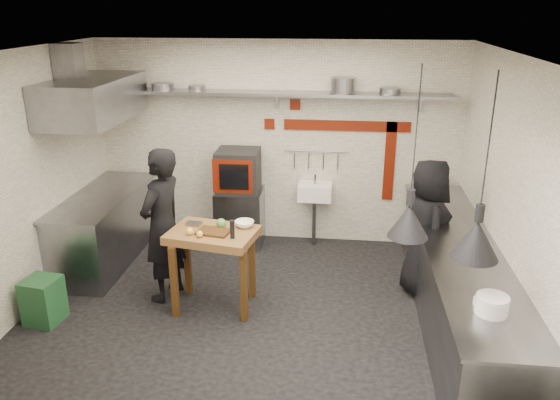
# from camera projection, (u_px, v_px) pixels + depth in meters

# --- Properties ---
(floor) EXTENTS (5.00, 5.00, 0.00)m
(floor) POSITION_uv_depth(u_px,v_px,m) (254.00, 312.00, 6.08)
(floor) COLOR black
(floor) RESTS_ON ground
(ceiling) EXTENTS (5.00, 5.00, 0.00)m
(ceiling) POSITION_uv_depth(u_px,v_px,m) (250.00, 53.00, 5.12)
(ceiling) COLOR beige
(ceiling) RESTS_ON floor
(wall_back) EXTENTS (5.00, 0.04, 2.80)m
(wall_back) POSITION_uv_depth(u_px,v_px,m) (277.00, 144.00, 7.56)
(wall_back) COLOR white
(wall_back) RESTS_ON floor
(wall_front) EXTENTS (5.00, 0.04, 2.80)m
(wall_front) POSITION_uv_depth(u_px,v_px,m) (201.00, 296.00, 3.64)
(wall_front) COLOR white
(wall_front) RESTS_ON floor
(wall_left) EXTENTS (0.04, 4.20, 2.80)m
(wall_left) POSITION_uv_depth(u_px,v_px,m) (23.00, 184.00, 5.87)
(wall_left) COLOR white
(wall_left) RESTS_ON floor
(wall_right) EXTENTS (0.04, 4.20, 2.80)m
(wall_right) POSITION_uv_depth(u_px,v_px,m) (505.00, 203.00, 5.33)
(wall_right) COLOR white
(wall_right) RESTS_ON floor
(red_band_horiz) EXTENTS (1.70, 0.02, 0.14)m
(red_band_horiz) POSITION_uv_depth(u_px,v_px,m) (347.00, 126.00, 7.34)
(red_band_horiz) COLOR #601507
(red_band_horiz) RESTS_ON wall_back
(red_band_vert) EXTENTS (0.14, 0.02, 1.10)m
(red_band_vert) POSITION_uv_depth(u_px,v_px,m) (389.00, 162.00, 7.44)
(red_band_vert) COLOR #601507
(red_band_vert) RESTS_ON wall_back
(red_tile_a) EXTENTS (0.14, 0.02, 0.14)m
(red_tile_a) POSITION_uv_depth(u_px,v_px,m) (295.00, 105.00, 7.33)
(red_tile_a) COLOR #601507
(red_tile_a) RESTS_ON wall_back
(red_tile_b) EXTENTS (0.14, 0.02, 0.14)m
(red_tile_b) POSITION_uv_depth(u_px,v_px,m) (270.00, 124.00, 7.46)
(red_tile_b) COLOR #601507
(red_tile_b) RESTS_ON wall_back
(back_shelf) EXTENTS (4.60, 0.34, 0.04)m
(back_shelf) POSITION_uv_depth(u_px,v_px,m) (275.00, 94.00, 7.15)
(back_shelf) COLOR slate
(back_shelf) RESTS_ON wall_back
(shelf_bracket_left) EXTENTS (0.04, 0.06, 0.24)m
(shelf_bracket_left) POSITION_uv_depth(u_px,v_px,m) (140.00, 97.00, 7.53)
(shelf_bracket_left) COLOR slate
(shelf_bracket_left) RESTS_ON wall_back
(shelf_bracket_mid) EXTENTS (0.04, 0.06, 0.24)m
(shelf_bracket_mid) POSITION_uv_depth(u_px,v_px,m) (277.00, 99.00, 7.32)
(shelf_bracket_mid) COLOR slate
(shelf_bracket_mid) RESTS_ON wall_back
(shelf_bracket_right) EXTENTS (0.04, 0.06, 0.24)m
(shelf_bracket_right) POSITION_uv_depth(u_px,v_px,m) (421.00, 102.00, 7.11)
(shelf_bracket_right) COLOR slate
(shelf_bracket_right) RESTS_ON wall_back
(pan_far_left) EXTENTS (0.35, 0.35, 0.09)m
(pan_far_left) POSITION_uv_depth(u_px,v_px,m) (163.00, 87.00, 7.29)
(pan_far_left) COLOR slate
(pan_far_left) RESTS_ON back_shelf
(pan_mid_left) EXTENTS (0.24, 0.24, 0.07)m
(pan_mid_left) POSITION_uv_depth(u_px,v_px,m) (197.00, 88.00, 7.24)
(pan_mid_left) COLOR slate
(pan_mid_left) RESTS_ON back_shelf
(stock_pot) EXTENTS (0.31, 0.31, 0.20)m
(stock_pot) POSITION_uv_depth(u_px,v_px,m) (343.00, 85.00, 7.01)
(stock_pot) COLOR slate
(stock_pot) RESTS_ON back_shelf
(pan_right) EXTENTS (0.29, 0.29, 0.08)m
(pan_right) POSITION_uv_depth(u_px,v_px,m) (390.00, 91.00, 6.96)
(pan_right) COLOR slate
(pan_right) RESTS_ON back_shelf
(oven_stand) EXTENTS (0.65, 0.59, 0.80)m
(oven_stand) POSITION_uv_depth(u_px,v_px,m) (240.00, 217.00, 7.69)
(oven_stand) COLOR slate
(oven_stand) RESTS_ON floor
(combi_oven) EXTENTS (0.58, 0.54, 0.58)m
(combi_oven) POSITION_uv_depth(u_px,v_px,m) (238.00, 171.00, 7.40)
(combi_oven) COLOR black
(combi_oven) RESTS_ON oven_stand
(oven_door) EXTENTS (0.53, 0.04, 0.46)m
(oven_door) POSITION_uv_depth(u_px,v_px,m) (233.00, 176.00, 7.17)
(oven_door) COLOR #601507
(oven_door) RESTS_ON combi_oven
(oven_glass) EXTENTS (0.39, 0.02, 0.34)m
(oven_glass) POSITION_uv_depth(u_px,v_px,m) (234.00, 177.00, 7.15)
(oven_glass) COLOR black
(oven_glass) RESTS_ON oven_door
(hand_sink) EXTENTS (0.46, 0.34, 0.22)m
(hand_sink) POSITION_uv_depth(u_px,v_px,m) (315.00, 192.00, 7.54)
(hand_sink) COLOR white
(hand_sink) RESTS_ON wall_back
(sink_tap) EXTENTS (0.03, 0.03, 0.14)m
(sink_tap) POSITION_uv_depth(u_px,v_px,m) (315.00, 179.00, 7.48)
(sink_tap) COLOR slate
(sink_tap) RESTS_ON hand_sink
(sink_drain) EXTENTS (0.06, 0.06, 0.66)m
(sink_drain) POSITION_uv_depth(u_px,v_px,m) (314.00, 222.00, 7.66)
(sink_drain) COLOR slate
(sink_drain) RESTS_ON floor
(utensil_rail) EXTENTS (0.90, 0.02, 0.02)m
(utensil_rail) POSITION_uv_depth(u_px,v_px,m) (316.00, 151.00, 7.49)
(utensil_rail) COLOR slate
(utensil_rail) RESTS_ON wall_back
(counter_right) EXTENTS (0.70, 3.80, 0.90)m
(counter_right) POSITION_uv_depth(u_px,v_px,m) (457.00, 287.00, 5.69)
(counter_right) COLOR slate
(counter_right) RESTS_ON floor
(counter_right_top) EXTENTS (0.76, 3.90, 0.03)m
(counter_right_top) POSITION_uv_depth(u_px,v_px,m) (462.00, 246.00, 5.53)
(counter_right_top) COLOR slate
(counter_right_top) RESTS_ON counter_right
(plate_stack) EXTENTS (0.30, 0.30, 0.15)m
(plate_stack) POSITION_uv_depth(u_px,v_px,m) (492.00, 305.00, 4.28)
(plate_stack) COLOR white
(plate_stack) RESTS_ON counter_right_top
(small_bowl_right) EXTENTS (0.23, 0.23, 0.05)m
(small_bowl_right) POSITION_uv_depth(u_px,v_px,m) (485.00, 302.00, 4.42)
(small_bowl_right) COLOR white
(small_bowl_right) RESTS_ON counter_right_top
(counter_left) EXTENTS (0.70, 1.90, 0.90)m
(counter_left) POSITION_uv_depth(u_px,v_px,m) (105.00, 229.00, 7.14)
(counter_left) COLOR slate
(counter_left) RESTS_ON floor
(counter_left_top) EXTENTS (0.76, 2.00, 0.03)m
(counter_left_top) POSITION_uv_depth(u_px,v_px,m) (101.00, 196.00, 6.98)
(counter_left_top) COLOR slate
(counter_left_top) RESTS_ON counter_left
(extractor_hood) EXTENTS (0.78, 1.60, 0.50)m
(extractor_hood) POSITION_uv_depth(u_px,v_px,m) (93.00, 99.00, 6.55)
(extractor_hood) COLOR slate
(extractor_hood) RESTS_ON ceiling
(hood_duct) EXTENTS (0.28, 0.28, 0.50)m
(hood_duct) POSITION_uv_depth(u_px,v_px,m) (69.00, 65.00, 6.44)
(hood_duct) COLOR slate
(hood_duct) RESTS_ON ceiling
(green_bin) EXTENTS (0.39, 0.39, 0.50)m
(green_bin) POSITION_uv_depth(u_px,v_px,m) (43.00, 300.00, 5.82)
(green_bin) COLOR #1D4E2A
(green_bin) RESTS_ON floor
(prep_table) EXTENTS (1.02, 0.79, 0.92)m
(prep_table) POSITION_uv_depth(u_px,v_px,m) (214.00, 269.00, 6.04)
(prep_table) COLOR olive
(prep_table) RESTS_ON floor
(cutting_board) EXTENTS (0.38, 0.30, 0.02)m
(cutting_board) POSITION_uv_depth(u_px,v_px,m) (214.00, 232.00, 5.84)
(cutting_board) COLOR #482C11
(cutting_board) RESTS_ON prep_table
(pepper_mill) EXTENTS (0.06, 0.06, 0.20)m
(pepper_mill) POSITION_uv_depth(u_px,v_px,m) (232.00, 229.00, 5.67)
(pepper_mill) COLOR black
(pepper_mill) RESTS_ON prep_table
(lemon_a) EXTENTS (0.10, 0.10, 0.08)m
(lemon_a) POSITION_uv_depth(u_px,v_px,m) (190.00, 231.00, 5.78)
(lemon_a) COLOR yellow
(lemon_a) RESTS_ON prep_table
(lemon_b) EXTENTS (0.09, 0.09, 0.07)m
(lemon_b) POSITION_uv_depth(u_px,v_px,m) (200.00, 234.00, 5.72)
(lemon_b) COLOR yellow
(lemon_b) RESTS_ON prep_table
(veg_ball) EXTENTS (0.14, 0.14, 0.11)m
(veg_ball) POSITION_uv_depth(u_px,v_px,m) (221.00, 223.00, 5.96)
(veg_ball) COLOR #51943F
(veg_ball) RESTS_ON prep_table
(steel_tray) EXTENTS (0.18, 0.13, 0.03)m
(steel_tray) POSITION_uv_depth(u_px,v_px,m) (194.00, 224.00, 6.05)
(steel_tray) COLOR slate
(steel_tray) RESTS_ON prep_table
(bowl) EXTENTS (0.25, 0.25, 0.07)m
(bowl) POSITION_uv_depth(u_px,v_px,m) (244.00, 224.00, 5.99)
(bowl) COLOR white
(bowl) RESTS_ON prep_table
(heat_lamp_near) EXTENTS (0.47, 0.47, 1.46)m
(heat_lamp_near) POSITION_uv_depth(u_px,v_px,m) (414.00, 155.00, 4.46)
(heat_lamp_near) COLOR black
(heat_lamp_near) RESTS_ON ceiling
(heat_lamp_far) EXTENTS (0.39, 0.39, 1.46)m
(heat_lamp_far) POSITION_uv_depth(u_px,v_px,m) (486.00, 169.00, 4.07)
(heat_lamp_far) COLOR black
(heat_lamp_far) RESTS_ON ceiling
(chef_left) EXTENTS (0.60, 0.75, 1.78)m
(chef_left) POSITION_uv_depth(u_px,v_px,m) (162.00, 225.00, 6.11)
(chef_left) COLOR black
(chef_left) RESTS_ON floor
(chef_right) EXTENTS (0.66, 0.88, 1.62)m
(chef_right) POSITION_uv_depth(u_px,v_px,m) (426.00, 228.00, 6.24)
(chef_right) COLOR black
(chef_right) RESTS_ON floor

